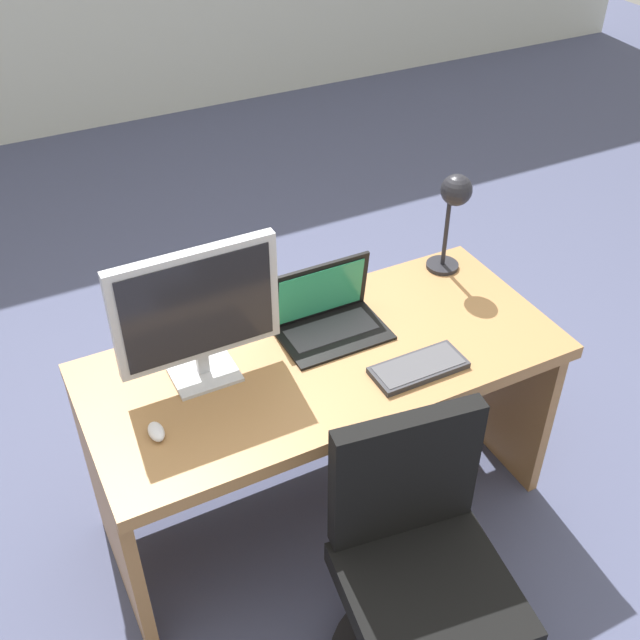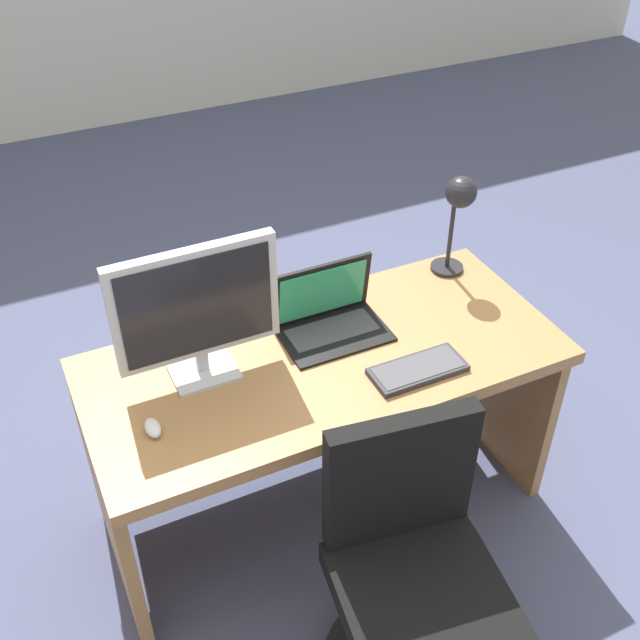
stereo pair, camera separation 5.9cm
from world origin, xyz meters
name	(u,v)px [view 2 (the right image)]	position (x,y,z in m)	size (l,w,h in m)	color
ground	(199,295)	(0.00, 1.50, 0.00)	(12.00, 12.00, 0.00)	#474C6B
desk	(319,394)	(0.00, 0.04, 0.54)	(1.54, 0.69, 0.74)	#9E7042
monitor	(196,308)	(-0.37, 0.08, 1.00)	(0.50, 0.16, 0.45)	#B7BABF
laptop	(327,309)	(0.07, 0.14, 0.81)	(0.35, 0.24, 0.23)	black
keyboard	(418,370)	(0.23, -0.20, 0.75)	(0.30, 0.13, 0.02)	#2D2D33
mouse	(153,428)	(-0.59, -0.10, 0.76)	(0.04, 0.08, 0.03)	silver
desk_lamp	(459,205)	(0.62, 0.23, 1.02)	(0.12, 0.14, 0.39)	black
office_chair	(412,589)	(-0.03, -0.65, 0.36)	(0.56, 0.56, 0.89)	black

